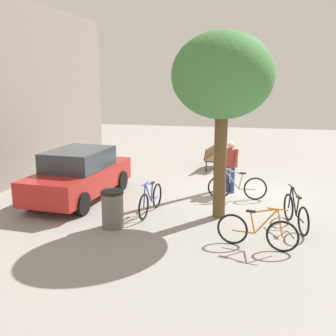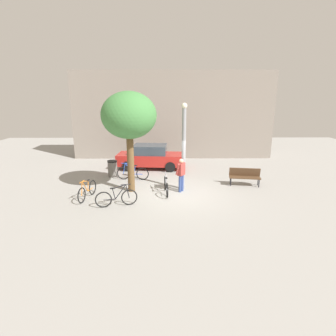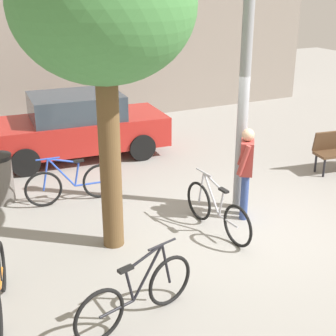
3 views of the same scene
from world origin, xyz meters
name	(u,v)px [view 2 (image 2 of 3)]	position (x,y,z in m)	size (l,w,h in m)	color
ground_plane	(177,194)	(0.00, 0.00, 0.00)	(36.00, 36.00, 0.00)	gray
building_facade	(173,115)	(0.00, 8.61, 3.18)	(14.78, 2.00, 6.37)	gray
lamppost	(184,145)	(0.33, 0.70, 2.28)	(0.28, 0.28, 4.30)	gray
person_by_lamppost	(181,173)	(0.20, 0.33, 0.97)	(0.53, 0.61, 1.67)	#334784
park_bench	(245,175)	(3.62, 1.27, 0.55)	(1.65, 0.71, 0.92)	#513823
plaza_tree	(129,116)	(-2.27, 0.44, 3.69)	(2.60, 2.60, 4.84)	brown
bicycle_orange	(87,191)	(-4.19, -0.59, 0.38)	(0.39, 1.79, 0.97)	black
bicycle_black	(117,198)	(-2.67, -1.51, 0.38)	(1.76, 0.51, 0.97)	black
bicycle_silver	(166,186)	(-0.54, 0.06, 0.38)	(0.20, 1.81, 0.97)	black
bicycle_blue	(133,173)	(-2.42, 2.31, 0.38)	(1.81, 0.20, 0.97)	black
parked_car_red	(150,157)	(-1.56, 4.80, 0.77)	(4.32, 2.06, 1.55)	#AD231E
trash_bin	(113,168)	(-3.67, 2.95, 0.48)	(0.57, 0.57, 0.96)	#66605B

